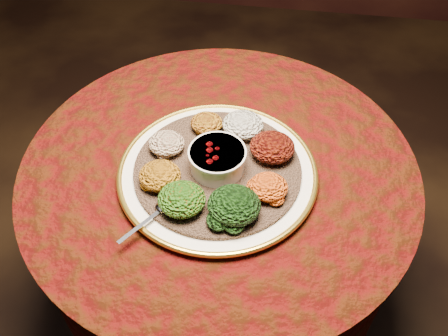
# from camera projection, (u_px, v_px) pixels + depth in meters

# --- Properties ---
(table) EXTENTS (0.96, 0.96, 0.73)m
(table) POSITION_uv_depth(u_px,v_px,m) (220.00, 210.00, 1.33)
(table) COLOR black
(table) RESTS_ON ground
(platter) EXTENTS (0.50, 0.50, 0.02)m
(platter) POSITION_uv_depth(u_px,v_px,m) (218.00, 172.00, 1.17)
(platter) COLOR white
(platter) RESTS_ON table
(injera) EXTENTS (0.47, 0.47, 0.01)m
(injera) POSITION_uv_depth(u_px,v_px,m) (218.00, 169.00, 1.16)
(injera) COLOR brown
(injera) RESTS_ON platter
(stew_bowl) EXTENTS (0.13, 0.13, 0.06)m
(stew_bowl) POSITION_uv_depth(u_px,v_px,m) (217.00, 158.00, 1.13)
(stew_bowl) COLOR silver
(stew_bowl) RESTS_ON injera
(spoon) EXTENTS (0.10, 0.12, 0.01)m
(spoon) POSITION_uv_depth(u_px,v_px,m) (160.00, 210.00, 1.07)
(spoon) COLOR silver
(spoon) RESTS_ON injera
(portion_ayib) EXTENTS (0.10, 0.10, 0.05)m
(portion_ayib) POSITION_uv_depth(u_px,v_px,m) (243.00, 125.00, 1.22)
(portion_ayib) COLOR beige
(portion_ayib) RESTS_ON injera
(portion_kitfo) EXTENTS (0.11, 0.10, 0.05)m
(portion_kitfo) POSITION_uv_depth(u_px,v_px,m) (272.00, 147.00, 1.17)
(portion_kitfo) COLOR black
(portion_kitfo) RESTS_ON injera
(portion_tikil) EXTENTS (0.09, 0.08, 0.04)m
(portion_tikil) POSITION_uv_depth(u_px,v_px,m) (268.00, 187.00, 1.09)
(portion_tikil) COLOR #A3570D
(portion_tikil) RESTS_ON injera
(portion_gomen) EXTENTS (0.11, 0.11, 0.05)m
(portion_gomen) POSITION_uv_depth(u_px,v_px,m) (234.00, 205.00, 1.05)
(portion_gomen) COLOR black
(portion_gomen) RESTS_ON injera
(portion_mixveg) EXTENTS (0.10, 0.10, 0.05)m
(portion_mixveg) POSITION_uv_depth(u_px,v_px,m) (182.00, 199.00, 1.06)
(portion_mixveg) COLOR #932209
(portion_mixveg) RESTS_ON injera
(portion_kik) EXTENTS (0.09, 0.09, 0.05)m
(portion_kik) POSITION_uv_depth(u_px,v_px,m) (160.00, 175.00, 1.11)
(portion_kik) COLOR #A3620E
(portion_kik) RESTS_ON injera
(portion_timatim) EXTENTS (0.09, 0.08, 0.04)m
(portion_timatim) POSITION_uv_depth(u_px,v_px,m) (167.00, 143.00, 1.18)
(portion_timatim) COLOR maroon
(portion_timatim) RESTS_ON injera
(portion_shiro) EXTENTS (0.08, 0.08, 0.04)m
(portion_shiro) POSITION_uv_depth(u_px,v_px,m) (207.00, 123.00, 1.23)
(portion_shiro) COLOR #9D6612
(portion_shiro) RESTS_ON injera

